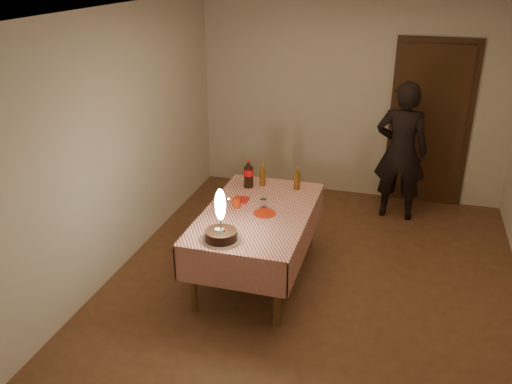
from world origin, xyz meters
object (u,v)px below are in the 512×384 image
dining_table (257,220)px  cola_bottle (249,174)px  birthday_cake (221,228)px  amber_bottle_right (297,179)px  red_plate (265,213)px  red_cup (236,203)px  clear_cup (264,203)px  photographer (401,151)px  amber_bottle_left (263,175)px

dining_table → cola_bottle: 0.66m
birthday_cake → amber_bottle_right: (0.39, 1.29, 0.00)m
red_plate → red_cup: bearing=168.1°
clear_cup → photographer: bearing=54.3°
photographer → amber_bottle_left: bearing=-140.0°
birthday_cake → cola_bottle: 1.20m
cola_bottle → photographer: photographer is taller
clear_cup → amber_bottle_left: size_ratio=0.35×
clear_cup → red_cup: bearing=-165.6°
red_cup → clear_cup: (0.26, 0.07, -0.01)m
amber_bottle_left → amber_bottle_right: (0.38, -0.00, 0.00)m
cola_bottle → amber_bottle_right: size_ratio=1.25×
red_plate → clear_cup: clear_cup is taller
red_plate → photographer: bearing=57.3°
red_cup → photographer: photographer is taller
clear_cup → dining_table: bearing=-109.2°
red_cup → cola_bottle: 0.53m
photographer → birthday_cake: bearing=-119.9°
birthday_cake → photographer: bearing=60.1°
birthday_cake → cola_bottle: birthday_cake is taller
red_cup → amber_bottle_left: bearing=81.1°
clear_cup → cola_bottle: 0.55m
red_plate → amber_bottle_left: 0.72m
red_plate → cola_bottle: (-0.34, 0.59, 0.15)m
birthday_cake → amber_bottle_right: bearing=73.0°
dining_table → birthday_cake: birthday_cake is taller
birthday_cake → red_cup: birthday_cake is taller
dining_table → photographer: photographer is taller
dining_table → red_plate: bearing=-22.0°
dining_table → birthday_cake: bearing=-102.6°
red_cup → cola_bottle: bearing=93.7°
cola_bottle → photographer: size_ratio=0.19×
cola_bottle → clear_cup: bearing=-57.3°
birthday_cake → photographer: photographer is taller
red_cup → dining_table: bearing=-8.0°
red_plate → clear_cup: bearing=109.6°
dining_table → birthday_cake: size_ratio=3.54×
red_cup → cola_bottle: cola_bottle is taller
red_plate → birthday_cake: bearing=-110.2°
birthday_cake → clear_cup: size_ratio=5.39×
dining_table → clear_cup: 0.18m
dining_table → red_plate: (0.08, -0.03, 0.10)m
amber_bottle_right → photographer: photographer is taller
dining_table → amber_bottle_right: bearing=68.8°
cola_bottle → dining_table: bearing=-65.0°
dining_table → clear_cup: (0.03, 0.10, 0.14)m
birthday_cake → cola_bottle: (-0.11, 1.20, 0.04)m
red_plate → amber_bottle_right: size_ratio=0.86×
birthday_cake → amber_bottle_left: birthday_cake is taller
dining_table → amber_bottle_left: (-0.13, 0.65, 0.22)m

